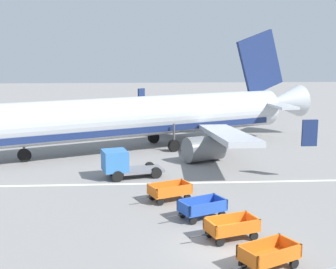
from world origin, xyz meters
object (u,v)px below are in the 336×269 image
Objects in this scene: baggage_cart_second_in_row at (269,255)px; service_truck_beside_carts at (122,163)px; airplane at (149,117)px; baggage_cart_fourth_in_row at (202,208)px; baggage_cart_far_end at (170,191)px; baggage_cart_third_in_row at (231,227)px.

service_truck_beside_carts reaches higher than baggage_cart_second_in_row.
baggage_cart_second_in_row is at bearing -79.54° from airplane.
baggage_cart_fourth_in_row is (-2.05, 6.14, 0.00)m from baggage_cart_second_in_row.
airplane is 7.60× the size of service_truck_beside_carts.
baggage_cart_far_end is (0.91, -15.43, -2.45)m from airplane.
airplane is at bearing 97.69° from baggage_cart_fourth_in_row.
baggage_cart_second_in_row is at bearing -65.01° from service_truck_beside_carts.
baggage_cart_third_in_row and baggage_cart_fourth_in_row have the same top height.
airplane is 25.28m from baggage_cart_second_in_row.
airplane is 10.09× the size of baggage_cart_far_end.
service_truck_beside_carts is (-6.83, 14.64, 0.50)m from baggage_cart_second_in_row.
service_truck_beside_carts is at bearing -102.62° from airplane.
baggage_cart_fourth_in_row is 0.75× the size of service_truck_beside_carts.
baggage_cart_third_in_row is at bearing -62.96° from service_truck_beside_carts.
baggage_cart_fourth_in_row is 9.77m from service_truck_beside_carts.
baggage_cart_far_end is 6.22m from service_truck_beside_carts.
baggage_cart_third_in_row is 3.13m from baggage_cart_fourth_in_row.
baggage_cart_fourth_in_row is at bearing -82.31° from airplane.
baggage_cart_far_end is 0.75× the size of service_truck_beside_carts.
baggage_cart_far_end is at bearing 111.46° from baggage_cart_second_in_row.
baggage_cart_third_in_row is at bearing 107.11° from baggage_cart_second_in_row.
baggage_cart_second_in_row is at bearing -71.51° from baggage_cart_fourth_in_row.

